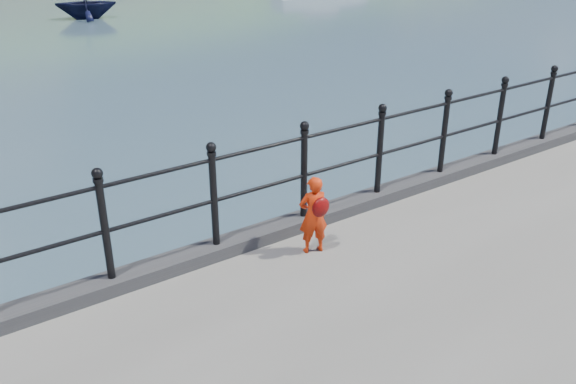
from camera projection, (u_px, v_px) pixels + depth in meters
ground at (257, 304)px, 7.68m from camera, size 600.00×600.00×0.00m
kerb at (262, 234)px, 7.11m from camera, size 60.00×0.30×0.15m
railing at (261, 175)px, 6.80m from camera, size 18.11×0.11×1.20m
child at (314, 214)px, 6.71m from camera, size 0.38×0.34×0.91m
launch_navy at (86, 3)px, 27.59m from camera, size 3.29×3.08×1.40m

